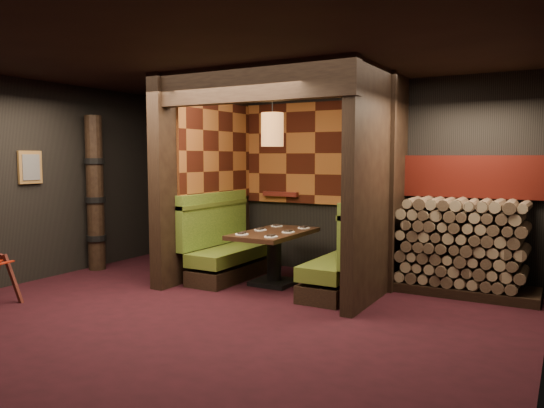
% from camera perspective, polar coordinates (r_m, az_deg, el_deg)
% --- Properties ---
extents(floor, '(6.50, 5.50, 0.02)m').
position_cam_1_polar(floor, '(6.06, -6.18, -11.95)').
color(floor, black).
rests_on(floor, ground).
extents(ceiling, '(6.50, 5.50, 0.02)m').
position_cam_1_polar(ceiling, '(5.90, -6.45, 15.76)').
color(ceiling, black).
rests_on(ceiling, ground).
extents(wall_back, '(6.50, 0.02, 2.85)m').
position_cam_1_polar(wall_back, '(8.21, 5.02, 2.70)').
color(wall_back, black).
rests_on(wall_back, ground).
extents(wall_left, '(0.02, 5.50, 2.85)m').
position_cam_1_polar(wall_left, '(8.15, -25.27, 2.22)').
color(wall_left, black).
rests_on(wall_left, ground).
extents(partition_left, '(0.20, 2.20, 2.85)m').
position_cam_1_polar(partition_left, '(7.94, -7.28, 2.60)').
color(partition_left, black).
rests_on(partition_left, floor).
extents(partition_right, '(0.15, 2.10, 2.85)m').
position_cam_1_polar(partition_right, '(6.75, 11.37, 2.11)').
color(partition_right, black).
rests_on(partition_right, floor).
extents(header_beam, '(2.85, 0.18, 0.44)m').
position_cam_1_polar(header_beam, '(6.45, -2.88, 12.80)').
color(header_beam, black).
rests_on(header_beam, partition_left).
extents(tapa_back_panel, '(2.40, 0.06, 1.55)m').
position_cam_1_polar(tapa_back_panel, '(8.16, 4.73, 5.46)').
color(tapa_back_panel, brown).
rests_on(tapa_back_panel, wall_back).
extents(tapa_side_panel, '(0.04, 1.85, 1.45)m').
position_cam_1_polar(tapa_side_panel, '(8.00, -5.86, 5.67)').
color(tapa_side_panel, brown).
rests_on(tapa_side_panel, partition_left).
extents(lacquer_shelf, '(0.60, 0.12, 0.07)m').
position_cam_1_polar(lacquer_shelf, '(8.39, 0.96, 1.09)').
color(lacquer_shelf, '#591914').
rests_on(lacquer_shelf, wall_back).
extents(booth_bench_left, '(0.68, 1.60, 1.14)m').
position_cam_1_polar(booth_bench_left, '(7.82, -4.90, -4.98)').
color(booth_bench_left, black).
rests_on(booth_bench_left, floor).
extents(booth_bench_right, '(0.68, 1.60, 1.14)m').
position_cam_1_polar(booth_bench_right, '(6.95, 8.18, -6.28)').
color(booth_bench_right, black).
rests_on(booth_bench_right, floor).
extents(dining_table, '(0.77, 1.41, 0.74)m').
position_cam_1_polar(dining_table, '(7.34, 0.23, -4.78)').
color(dining_table, black).
rests_on(dining_table, floor).
extents(place_settings, '(0.63, 1.14, 0.03)m').
position_cam_1_polar(place_settings, '(7.30, 0.23, -2.88)').
color(place_settings, white).
rests_on(place_settings, dining_table).
extents(pendant_lamp, '(0.30, 0.30, 0.95)m').
position_cam_1_polar(pendant_lamp, '(7.19, 0.04, 8.01)').
color(pendant_lamp, '#A36633').
rests_on(pendant_lamp, ceiling).
extents(framed_picture, '(0.05, 0.36, 0.46)m').
position_cam_1_polar(framed_picture, '(8.17, -24.58, 3.62)').
color(framed_picture, olive).
rests_on(framed_picture, wall_left).
extents(totem_column, '(0.31, 0.31, 2.40)m').
position_cam_1_polar(totem_column, '(8.69, -18.49, 1.01)').
color(totem_column, black).
rests_on(totem_column, floor).
extents(firewood_stack, '(1.73, 0.70, 1.22)m').
position_cam_1_polar(firewood_stack, '(7.23, 20.33, -4.39)').
color(firewood_stack, black).
rests_on(firewood_stack, floor).
extents(mosaic_header, '(1.83, 0.10, 0.56)m').
position_cam_1_polar(mosaic_header, '(7.47, 20.94, 2.76)').
color(mosaic_header, maroon).
rests_on(mosaic_header, wall_back).
extents(bay_front_post, '(0.08, 0.08, 2.85)m').
position_cam_1_polar(bay_front_post, '(6.97, 12.74, 2.17)').
color(bay_front_post, black).
rests_on(bay_front_post, floor).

